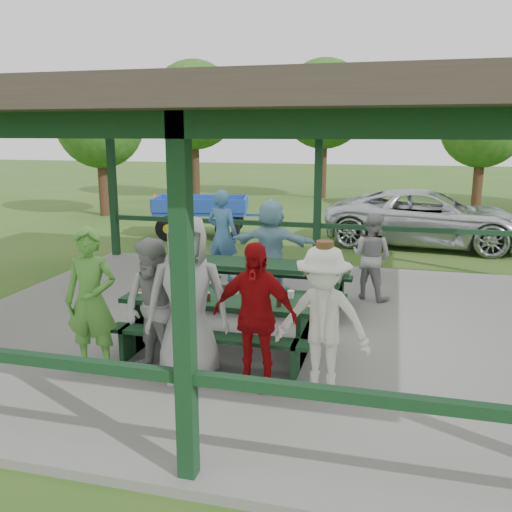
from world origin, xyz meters
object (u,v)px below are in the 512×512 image
(contestant_green, at_px, (91,301))
(farm_trailer, at_px, (201,216))
(pickup_truck, at_px, (428,218))
(picnic_table_far, at_px, (264,279))
(spectator_lblue, at_px, (271,245))
(contestant_red, at_px, (254,316))
(spectator_blue, at_px, (223,235))
(picnic_table_near, at_px, (221,318))
(spectator_grey, at_px, (371,256))
(contestant_grey_left, at_px, (154,309))
(contestant_white_fedora, at_px, (323,321))
(contestant_grey_mid, at_px, (188,299))

(contestant_green, xyz_separation_m, farm_trailer, (-1.91, 9.07, -0.37))
(pickup_truck, bearing_deg, picnic_table_far, 161.16)
(spectator_lblue, bearing_deg, farm_trailer, -57.01)
(contestant_green, height_order, contestant_red, contestant_green)
(farm_trailer, bearing_deg, picnic_table_far, -72.86)
(spectator_lblue, xyz_separation_m, spectator_blue, (-1.09, 0.52, 0.04))
(picnic_table_near, height_order, spectator_grey, spectator_grey)
(contestant_green, height_order, contestant_grey_left, contestant_green)
(spectator_lblue, bearing_deg, spectator_blue, -24.40)
(picnic_table_far, distance_m, contestant_white_fedora, 3.13)
(contestant_white_fedora, relative_size, spectator_blue, 0.97)
(contestant_grey_mid, distance_m, spectator_grey, 4.25)
(contestant_grey_left, relative_size, spectator_blue, 0.93)
(contestant_green, distance_m, contestant_grey_left, 0.79)
(contestant_grey_mid, bearing_deg, spectator_grey, 48.30)
(contestant_red, xyz_separation_m, farm_trailer, (-3.90, 9.01, -0.33))
(contestant_red, bearing_deg, farm_trailer, 118.44)
(picnic_table_far, relative_size, contestant_grey_mid, 1.45)
(contestant_green, bearing_deg, contestant_grey_left, -1.88)
(spectator_lblue, bearing_deg, picnic_table_far, 96.34)
(spectator_grey, relative_size, farm_trailer, 0.42)
(picnic_table_near, xyz_separation_m, farm_trailer, (-3.23, 8.15, 0.04))
(contestant_green, distance_m, pickup_truck, 10.34)
(contestant_green, relative_size, contestant_white_fedora, 1.02)
(picnic_table_near, height_order, contestant_grey_left, contestant_grey_left)
(picnic_table_near, height_order, spectator_blue, spectator_blue)
(picnic_table_far, bearing_deg, contestant_grey_left, -102.55)
(contestant_green, bearing_deg, spectator_lblue, 64.39)
(pickup_truck, distance_m, farm_trailer, 6.26)
(picnic_table_near, distance_m, spectator_lblue, 2.96)
(spectator_grey, bearing_deg, contestant_grey_mid, 87.96)
(picnic_table_near, height_order, farm_trailer, farm_trailer)
(picnic_table_far, distance_m, pickup_truck, 7.09)
(contestant_green, height_order, spectator_lblue, contestant_green)
(contestant_white_fedora, height_order, spectator_lblue, contestant_white_fedora)
(spectator_lblue, height_order, spectator_grey, spectator_lblue)
(contestant_red, distance_m, pickup_truck, 9.60)
(picnic_table_far, relative_size, spectator_grey, 1.88)
(spectator_lblue, height_order, spectator_blue, spectator_blue)
(spectator_lblue, bearing_deg, contestant_green, 72.05)
(contestant_grey_mid, xyz_separation_m, spectator_blue, (-0.97, 4.32, -0.09))
(contestant_grey_mid, distance_m, farm_trailer, 9.55)
(picnic_table_near, xyz_separation_m, contestant_red, (0.68, -0.85, 0.37))
(pickup_truck, bearing_deg, contestant_grey_left, 164.61)
(contestant_grey_mid, distance_m, pickup_truck, 9.84)
(contestant_grey_mid, relative_size, contestant_white_fedora, 1.13)
(contestant_grey_mid, distance_m, spectator_blue, 4.43)
(contestant_white_fedora, bearing_deg, contestant_red, -167.44)
(spectator_blue, bearing_deg, contestant_green, 100.30)
(picnic_table_near, bearing_deg, spectator_lblue, 89.75)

